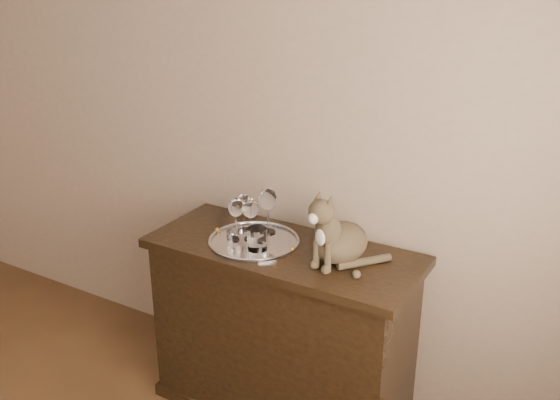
% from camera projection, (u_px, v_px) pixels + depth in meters
% --- Properties ---
extents(wall_back, '(4.00, 0.10, 2.70)m').
position_uv_depth(wall_back, '(209.00, 104.00, 3.04)').
color(wall_back, tan).
rests_on(wall_back, ground).
extents(sideboard, '(1.20, 0.50, 0.85)m').
position_uv_depth(sideboard, '(283.00, 331.00, 2.85)').
color(sideboard, black).
rests_on(sideboard, ground).
extents(tray, '(0.40, 0.40, 0.01)m').
position_uv_depth(tray, '(254.00, 242.00, 2.73)').
color(tray, silver).
rests_on(tray, sideboard).
extents(wine_glass_a, '(0.07, 0.07, 0.18)m').
position_uv_depth(wine_glass_a, '(244.00, 212.00, 2.81)').
color(wine_glass_a, white).
rests_on(wine_glass_a, tray).
extents(wine_glass_b, '(0.08, 0.08, 0.21)m').
position_uv_depth(wine_glass_b, '(268.00, 211.00, 2.78)').
color(wine_glass_b, white).
rests_on(wine_glass_b, tray).
extents(wine_glass_c, '(0.07, 0.07, 0.19)m').
position_uv_depth(wine_glass_c, '(236.00, 218.00, 2.74)').
color(wine_glass_c, silver).
rests_on(wine_glass_c, tray).
extents(wine_glass_d, '(0.07, 0.07, 0.19)m').
position_uv_depth(wine_glass_d, '(251.00, 219.00, 2.72)').
color(wine_glass_d, white).
rests_on(wine_glass_d, tray).
extents(tumbler_a, '(0.09, 0.09, 0.10)m').
position_uv_depth(tumbler_a, '(257.00, 239.00, 2.64)').
color(tumbler_a, white).
rests_on(tumbler_a, tray).
extents(tumbler_b, '(0.07, 0.07, 0.08)m').
position_uv_depth(tumbler_b, '(235.00, 240.00, 2.64)').
color(tumbler_b, silver).
rests_on(tumbler_b, tray).
extents(cat, '(0.39, 0.37, 0.33)m').
position_uv_depth(cat, '(341.00, 224.00, 2.52)').
color(cat, '#4F3D2F').
rests_on(cat, sideboard).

